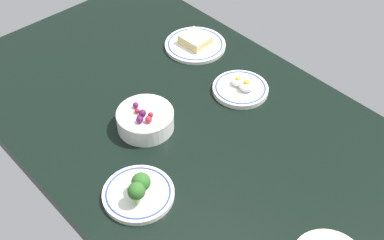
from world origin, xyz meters
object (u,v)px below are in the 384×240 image
at_px(plate_eggs, 241,88).
at_px(plate_broccoli, 139,192).
at_px(bowl_berries, 145,119).
at_px(plate_sandwich, 195,44).

distance_m(plate_eggs, plate_broccoli, 0.50).
bearing_deg(bowl_berries, plate_broccoli, 137.35).
height_order(plate_broccoli, plate_sandwich, plate_broccoli).
bearing_deg(plate_broccoli, bowl_berries, -42.65).
relative_size(bowl_berries, plate_broccoli, 0.90).
bearing_deg(plate_broccoli, plate_sandwich, -55.14).
bearing_deg(plate_eggs, bowl_berries, 76.70).
bearing_deg(plate_broccoli, plate_eggs, -77.29).
xyz_separation_m(plate_broccoli, plate_sandwich, (0.38, -0.54, -0.01)).
distance_m(plate_eggs, bowl_berries, 0.33).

